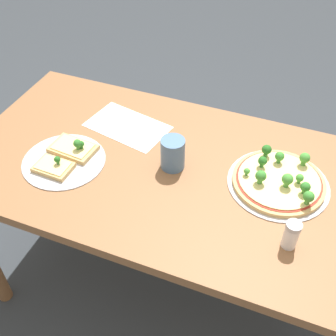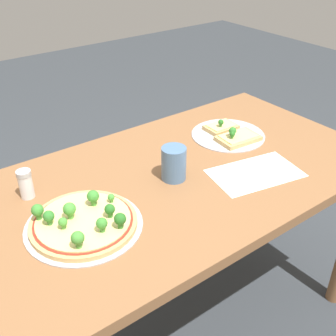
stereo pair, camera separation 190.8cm
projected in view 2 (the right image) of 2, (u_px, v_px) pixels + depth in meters
The scene contains 7 objects.
ground_plane at pixel (175, 321), 1.77m from camera, with size 8.00×8.00×0.00m, color #33383D.
dining_table at pixel (177, 197), 1.43m from camera, with size 1.39×0.76×0.73m.
pizza_tray_whole at pixel (83, 222), 1.15m from camera, with size 0.32×0.32×0.07m.
pizza_tray_slice at pixel (230, 134), 1.61m from camera, with size 0.28×0.28×0.06m.
drinking_cup at pixel (174, 163), 1.33m from camera, with size 0.08×0.08×0.11m, color #4C7099.
condiment_shaker at pixel (26, 184), 1.25m from camera, with size 0.04×0.04×0.09m.
paper_menu at pixel (255, 173), 1.39m from camera, with size 0.30×0.18×0.00m, color white.
Camera 2 is at (0.72, 0.92, 1.48)m, focal length 45.00 mm.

